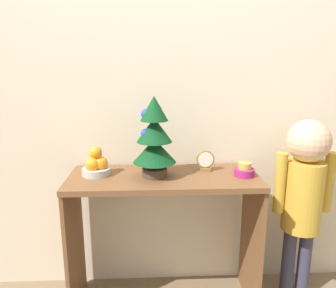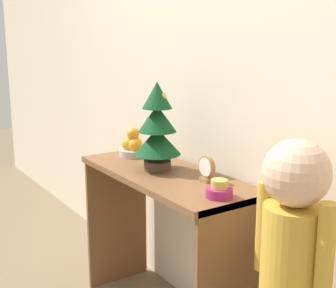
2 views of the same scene
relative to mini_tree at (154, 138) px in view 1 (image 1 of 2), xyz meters
The scene contains 7 objects.
back_wall 0.36m from the mini_tree, 79.17° to the left, with size 7.00×0.05×2.50m, color beige.
console_table 0.42m from the mini_tree, 10.86° to the left, with size 1.04×0.42×0.80m.
mini_tree is the anchor object (origin of this frame).
fruit_bowl 0.36m from the mini_tree, behind, with size 0.16×0.16×0.16m.
singing_bowl 0.52m from the mini_tree, ahead, with size 0.11×0.11×0.08m.
desk_clock 0.34m from the mini_tree, 15.32° to the left, with size 0.10×0.04×0.12m.
child_figure 0.90m from the mini_tree, ahead, with size 0.34×0.24×1.10m.
Camera 1 is at (-0.06, -1.49, 1.39)m, focal length 35.00 mm.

